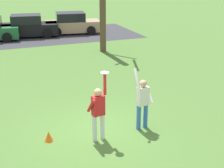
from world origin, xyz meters
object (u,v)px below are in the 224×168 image
object	(u,v)px
frisbee_disc	(105,73)
field_cone_orange	(49,136)
parked_car_black	(28,27)
person_catcher	(98,110)
person_defender	(143,100)
parked_car_tan	(72,24)

from	to	relation	value
frisbee_disc	field_cone_orange	size ratio (longest dim) A/B	0.75
parked_car_black	frisbee_disc	bearing A→B (deg)	-81.34
person_catcher	parked_car_black	distance (m)	16.16
frisbee_disc	field_cone_orange	xyz separation A→B (m)	(-1.65, 0.42, -1.93)
frisbee_disc	parked_car_black	size ratio (longest dim) A/B	0.06
frisbee_disc	field_cone_orange	bearing A→B (deg)	165.60
frisbee_disc	parked_car_black	bearing A→B (deg)	90.29
person_defender	parked_car_tan	bearing A→B (deg)	-103.89
person_catcher	frisbee_disc	size ratio (longest dim) A/B	8.61
person_catcher	frisbee_disc	xyz separation A→B (m)	(0.22, 0.03, 1.11)
frisbee_disc	field_cone_orange	distance (m)	2.57
person_catcher	parked_car_tan	xyz separation A→B (m)	(3.44, 16.20, -0.25)
person_defender	field_cone_orange	distance (m)	3.09
person_catcher	parked_car_tan	distance (m)	16.56
frisbee_disc	person_defender	bearing A→B (deg)	7.14
parked_car_black	field_cone_orange	xyz separation A→B (m)	(-1.57, -15.70, -0.57)
person_catcher	frisbee_disc	bearing A→B (deg)	-0.00
parked_car_tan	person_defender	bearing A→B (deg)	-88.39
person_catcher	field_cone_orange	size ratio (longest dim) A/B	6.50
person_defender	frisbee_disc	world-z (taller)	frisbee_disc
frisbee_disc	parked_car_tan	bearing A→B (deg)	78.76
person_defender	field_cone_orange	world-z (taller)	person_defender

